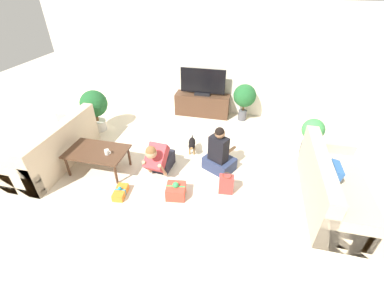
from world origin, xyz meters
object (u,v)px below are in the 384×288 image
at_px(potted_plant_corner_left, 94,106).
at_px(gift_bag_a, 226,184).
at_px(potted_plant_corner_right, 312,134).
at_px(gift_box_a, 121,192).
at_px(potted_plant_back_right, 245,97).
at_px(dog, 192,144).
at_px(sofa_left, 54,149).
at_px(tv_console, 202,105).
at_px(gift_box_b, 176,191).
at_px(mug, 107,152).
at_px(sofa_right, 332,188).
at_px(tv, 203,83).
at_px(person_kneeling, 159,159).
at_px(person_sitting, 219,155).
at_px(coffee_table, 97,153).

relative_size(potted_plant_corner_left, gift_bag_a, 2.58).
distance_m(potted_plant_corner_right, gift_box_a, 3.67).
distance_m(potted_plant_back_right, dog, 1.93).
height_order(sofa_left, dog, sofa_left).
bearing_deg(tv_console, gift_box_b, -87.11).
relative_size(sofa_left, mug, 15.71).
relative_size(gift_box_b, gift_bag_a, 0.93).
bearing_deg(dog, potted_plant_corner_left, 158.02).
bearing_deg(sofa_right, gift_box_b, 100.04).
bearing_deg(sofa_left, dog, 109.19).
xyz_separation_m(sofa_right, tv_console, (-2.52, 2.53, -0.02)).
height_order(tv_console, dog, tv_console).
relative_size(tv_console, gift_box_a, 3.80).
bearing_deg(tv, mug, -113.24).
relative_size(person_kneeling, person_sitting, 0.86).
height_order(tv, gift_box_b, tv).
relative_size(sofa_right, person_sitting, 2.09).
height_order(coffee_table, person_kneeling, person_kneeling).
height_order(gift_box_a, mug, mug).
bearing_deg(gift_box_a, dog, 58.58).
bearing_deg(person_kneeling, gift_bag_a, -5.62).
distance_m(coffee_table, person_kneeling, 1.11).
relative_size(tv_console, potted_plant_corner_right, 1.72).
relative_size(person_kneeling, dog, 1.61).
xyz_separation_m(tv, dog, (0.13, -1.72, -0.61)).
xyz_separation_m(coffee_table, potted_plant_corner_right, (3.77, 1.38, 0.09)).
distance_m(potted_plant_corner_right, dog, 2.31).
bearing_deg(gift_bag_a, sofa_left, 178.08).
height_order(coffee_table, mug, mug).
relative_size(sofa_right, gift_box_a, 5.34).
distance_m(potted_plant_back_right, person_sitting, 2.10).
xyz_separation_m(tv, gift_box_a, (-0.74, -3.14, -0.77)).
distance_m(person_kneeling, gift_box_b, 0.69).
distance_m(gift_box_a, mug, 0.75).
xyz_separation_m(sofa_left, potted_plant_corner_right, (4.71, 1.34, 0.18)).
height_order(potted_plant_corner_right, person_sitting, person_sitting).
distance_m(person_sitting, mug, 1.96).
bearing_deg(sofa_left, potted_plant_back_right, 126.96).
height_order(person_sitting, gift_box_a, person_sitting).
xyz_separation_m(tv_console, gift_box_a, (-0.74, -3.14, -0.21)).
bearing_deg(gift_box_b, potted_plant_corner_right, 37.55).
bearing_deg(tv_console, sofa_left, -132.18).
bearing_deg(sofa_left, gift_bag_a, 88.08).
height_order(tv_console, mug, tv_console).
height_order(potted_plant_corner_right, mug, potted_plant_corner_right).
bearing_deg(potted_plant_back_right, gift_box_a, -119.67).
xyz_separation_m(potted_plant_corner_left, gift_box_a, (1.45, -1.86, -0.52)).
distance_m(sofa_left, dog, 2.61).
height_order(potted_plant_corner_right, gift_box_b, potted_plant_corner_right).
bearing_deg(sofa_left, potted_plant_corner_left, 173.57).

